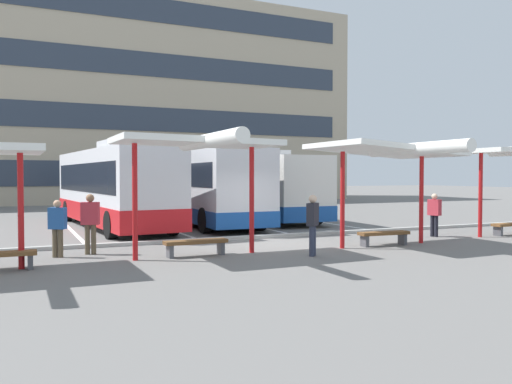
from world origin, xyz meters
The scene contains 20 objects.
ground_plane centered at (0.00, 0.00, 0.00)m, with size 160.00×160.00×0.00m, color slate.
terminal_building centered at (0.04, 32.13, 8.78)m, with size 42.38×11.01×20.29m.
coach_bus_0 centered at (-3.85, 7.76, 1.68)m, with size 3.51×11.69×3.64m.
coach_bus_1 centered at (0.21, 7.43, 1.71)m, with size 2.75×10.30×3.64m.
coach_bus_2 centered at (3.80, 9.65, 1.61)m, with size 3.01×12.15×3.46m.
lane_stripe_0 centered at (-5.61, 8.83, 0.00)m, with size 0.16×14.00×0.01m, color white.
lane_stripe_1 centered at (-1.87, 8.83, 0.00)m, with size 0.16×14.00×0.01m, color white.
lane_stripe_2 centered at (1.87, 8.83, 0.00)m, with size 0.16×14.00×0.01m, color white.
lane_stripe_3 centered at (5.61, 8.83, 0.00)m, with size 0.16×14.00×0.01m, color white.
bench_1 centered at (-8.01, -1.72, 0.33)m, with size 1.60×0.44×0.45m.
waiting_shelter_1 centered at (-3.13, -1.72, 3.07)m, with size 4.36×4.51×3.31m.
bench_2 centered at (-3.13, -1.43, 0.34)m, with size 1.79×0.45×0.45m.
waiting_shelter_2 centered at (2.98, -2.11, 2.97)m, with size 4.11×5.15×3.26m.
bench_3 centered at (2.98, -1.86, 0.34)m, with size 1.74×0.53×0.45m.
bench_4 centered at (9.20, -1.43, 0.33)m, with size 1.62×0.47×0.45m.
platform_kerb centered at (0.00, 1.53, 0.06)m, with size 44.00×0.24×0.12m, color #ADADA8.
waiting_passenger_0 centered at (-5.75, 0.11, 1.00)m, with size 0.54×0.37×1.71m.
waiting_passenger_1 centered at (-6.63, -0.09, 0.89)m, with size 0.50×0.42×1.57m.
waiting_passenger_2 centered at (-0.18, -2.76, 0.99)m, with size 0.51×0.49×1.70m.
waiting_passenger_3 centered at (6.23, -0.65, 0.90)m, with size 0.33×0.50×1.58m.
Camera 1 is at (-7.66, -15.27, 2.23)m, focal length 36.80 mm.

